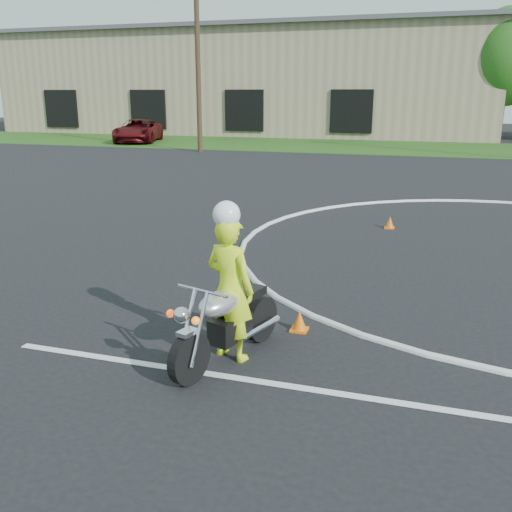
% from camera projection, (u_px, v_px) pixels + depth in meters
% --- Properties ---
extents(grass_strip, '(120.00, 10.00, 0.02)m').
position_uv_depth(grass_strip, '(472.00, 149.00, 34.00)').
color(grass_strip, '#1E4714').
rests_on(grass_strip, ground).
extents(primary_motorcycle, '(0.95, 2.02, 1.09)m').
position_uv_depth(primary_motorcycle, '(226.00, 322.00, 7.03)').
color(primary_motorcycle, black).
rests_on(primary_motorcycle, ground).
extents(rider_primary_grp, '(0.77, 0.62, 2.03)m').
position_uv_depth(rider_primary_grp, '(230.00, 284.00, 7.03)').
color(rider_primary_grp, '#D8FF1A').
rests_on(rider_primary_grp, ground).
extents(pickup_grp, '(4.01, 6.05, 1.54)m').
position_uv_depth(pickup_grp, '(138.00, 131.00, 38.81)').
color(pickup_grp, '#4C080D').
rests_on(pickup_grp, ground).
extents(warehouse, '(41.00, 17.00, 8.30)m').
position_uv_depth(warehouse, '(252.00, 82.00, 49.97)').
color(warehouse, tan).
rests_on(warehouse, ground).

